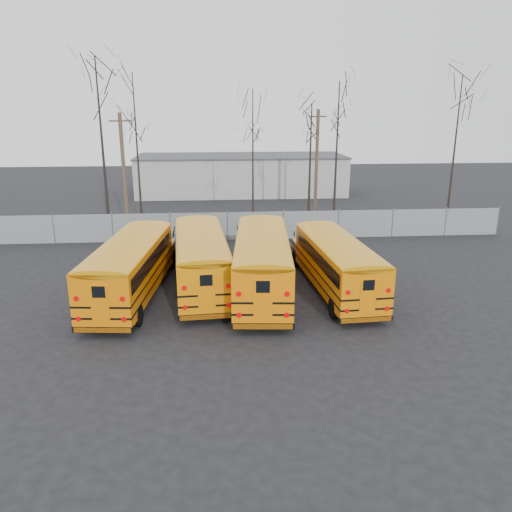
{
  "coord_description": "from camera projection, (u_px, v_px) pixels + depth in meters",
  "views": [
    {
      "loc": [
        -0.69,
        -22.51,
        9.09
      ],
      "look_at": [
        1.28,
        2.45,
        1.6
      ],
      "focal_mm": 35.0,
      "sensor_mm": 36.0,
      "label": 1
    }
  ],
  "objects": [
    {
      "name": "bus_b",
      "position": [
        201.0,
        255.0,
        25.61
      ],
      "size": [
        3.29,
        11.0,
        3.04
      ],
      "rotation": [
        0.0,
        0.0,
        0.08
      ],
      "color": "black",
      "rests_on": "ground"
    },
    {
      "name": "tree_2",
      "position": [
        137.0,
        152.0,
        37.91
      ],
      "size": [
        0.26,
        0.26,
        11.56
      ],
      "primitive_type": "cone",
      "color": "black",
      "rests_on": "ground"
    },
    {
      "name": "tree_3",
      "position": [
        253.0,
        161.0,
        37.45
      ],
      "size": [
        0.26,
        0.26,
        10.39
      ],
      "primitive_type": "cone",
      "color": "black",
      "rests_on": "ground"
    },
    {
      "name": "tree_5",
      "position": [
        336.0,
        154.0,
        39.76
      ],
      "size": [
        0.26,
        0.26,
        11.04
      ],
      "primitive_type": "cone",
      "color": "black",
      "rests_on": "ground"
    },
    {
      "name": "tree_6",
      "position": [
        454.0,
        153.0,
        37.93
      ],
      "size": [
        0.26,
        0.26,
        11.41
      ],
      "primitive_type": "cone",
      "color": "black",
      "rests_on": "ground"
    },
    {
      "name": "fence",
      "position": [
        227.0,
        226.0,
        35.33
      ],
      "size": [
        40.0,
        0.04,
        2.0
      ],
      "primitive_type": "cube",
      "color": "gray",
      "rests_on": "ground"
    },
    {
      "name": "bus_a",
      "position": [
        131.0,
        263.0,
        24.35
      ],
      "size": [
        3.54,
        10.94,
        3.01
      ],
      "rotation": [
        0.0,
        0.0,
        -0.1
      ],
      "color": "black",
      "rests_on": "ground"
    },
    {
      "name": "bus_d",
      "position": [
        336.0,
        260.0,
        25.14
      ],
      "size": [
        3.01,
        10.37,
        2.87
      ],
      "rotation": [
        0.0,
        0.0,
        0.06
      ],
      "color": "black",
      "rests_on": "ground"
    },
    {
      "name": "utility_pole_right",
      "position": [
        317.0,
        163.0,
        42.04
      ],
      "size": [
        1.51,
        0.72,
        8.94
      ],
      "rotation": [
        0.0,
        0.0,
        0.4
      ],
      "color": "brown",
      "rests_on": "ground"
    },
    {
      "name": "distant_building",
      "position": [
        241.0,
        175.0,
        54.3
      ],
      "size": [
        22.0,
        8.0,
        4.0
      ],
      "primitive_type": "cube",
      "color": "#ADACA8",
      "rests_on": "ground"
    },
    {
      "name": "bus_c",
      "position": [
        262.0,
        258.0,
        24.85
      ],
      "size": [
        3.54,
        11.5,
        3.17
      ],
      "rotation": [
        0.0,
        0.0,
        -0.08
      ],
      "color": "black",
      "rests_on": "ground"
    },
    {
      "name": "tree_4",
      "position": [
        310.0,
        165.0,
        39.45
      ],
      "size": [
        0.26,
        0.26,
        9.37
      ],
      "primitive_type": "cone",
      "color": "black",
      "rests_on": "ground"
    },
    {
      "name": "utility_pole_left",
      "position": [
        124.0,
        173.0,
        36.3
      ],
      "size": [
        1.49,
        0.68,
        8.74
      ],
      "rotation": [
        0.0,
        0.0,
        0.38
      ],
      "color": "brown",
      "rests_on": "ground"
    },
    {
      "name": "ground",
      "position": [
        234.0,
        303.0,
        24.16
      ],
      "size": [
        120.0,
        120.0,
        0.0
      ],
      "primitive_type": "plane",
      "color": "black",
      "rests_on": "ground"
    },
    {
      "name": "tree_1",
      "position": [
        102.0,
        144.0,
        38.28
      ],
      "size": [
        0.26,
        0.26,
        12.7
      ],
      "primitive_type": "cone",
      "color": "black",
      "rests_on": "ground"
    }
  ]
}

